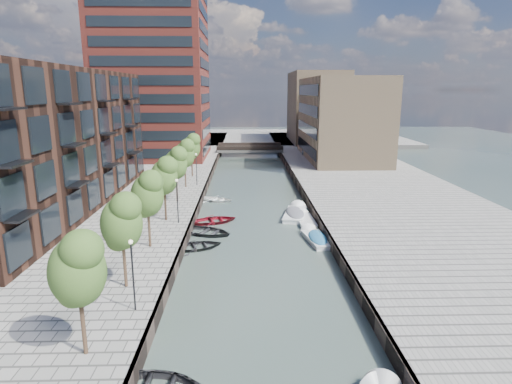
{
  "coord_description": "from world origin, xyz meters",
  "views": [
    {
      "loc": [
        -1.08,
        -13.78,
        12.91
      ],
      "look_at": [
        0.0,
        25.58,
        3.5
      ],
      "focal_mm": 30.0,
      "sensor_mm": 36.0,
      "label": 1
    }
  ],
  "objects_px": {
    "motorboat_2": "(305,220)",
    "sloop_2": "(215,222)",
    "tree_2": "(147,193)",
    "tree_0": "(77,267)",
    "sloop_3": "(216,201)",
    "motorboat_3": "(316,238)",
    "tree_5": "(184,153)",
    "tree_6": "(191,146)",
    "tree_3": "(164,175)",
    "tree_1": "(121,220)",
    "tree_4": "(176,162)",
    "sloop_4": "(207,234)",
    "car": "(306,150)",
    "motorboat_4": "(295,214)",
    "bridge": "(250,149)",
    "sloop_1": "(198,248)"
  },
  "relations": [
    {
      "from": "car",
      "to": "tree_6",
      "type": "bearing_deg",
      "value": -123.6
    },
    {
      "from": "tree_4",
      "to": "motorboat_3",
      "type": "height_order",
      "value": "tree_4"
    },
    {
      "from": "tree_0",
      "to": "sloop_2",
      "type": "distance_m",
      "value": 24.21
    },
    {
      "from": "tree_1",
      "to": "motorboat_4",
      "type": "height_order",
      "value": "tree_1"
    },
    {
      "from": "sloop_3",
      "to": "sloop_4",
      "type": "distance_m",
      "value": 12.06
    },
    {
      "from": "bridge",
      "to": "tree_1",
      "type": "xyz_separation_m",
      "value": [
        -8.5,
        -61.0,
        3.92
      ]
    },
    {
      "from": "sloop_4",
      "to": "motorboat_4",
      "type": "xyz_separation_m",
      "value": [
        8.86,
        5.74,
        0.23
      ]
    },
    {
      "from": "motorboat_3",
      "to": "bridge",
      "type": "bearing_deg",
      "value": 95.89
    },
    {
      "from": "sloop_3",
      "to": "motorboat_2",
      "type": "height_order",
      "value": "motorboat_2"
    },
    {
      "from": "tree_2",
      "to": "sloop_4",
      "type": "height_order",
      "value": "tree_2"
    },
    {
      "from": "tree_5",
      "to": "car",
      "type": "relative_size",
      "value": 1.48
    },
    {
      "from": "tree_2",
      "to": "tree_5",
      "type": "bearing_deg",
      "value": 90.0
    },
    {
      "from": "tree_3",
      "to": "tree_5",
      "type": "relative_size",
      "value": 1.0
    },
    {
      "from": "tree_4",
      "to": "motorboat_2",
      "type": "bearing_deg",
      "value": -18.76
    },
    {
      "from": "tree_0",
      "to": "motorboat_4",
      "type": "height_order",
      "value": "tree_0"
    },
    {
      "from": "motorboat_3",
      "to": "car",
      "type": "height_order",
      "value": "car"
    },
    {
      "from": "tree_0",
      "to": "sloop_4",
      "type": "xyz_separation_m",
      "value": [
        3.9,
        19.61,
        -5.31
      ]
    },
    {
      "from": "tree_3",
      "to": "bridge",
      "type": "bearing_deg",
      "value": 79.75
    },
    {
      "from": "tree_2",
      "to": "car",
      "type": "xyz_separation_m",
      "value": [
        19.18,
        49.05,
        -3.62
      ]
    },
    {
      "from": "tree_5",
      "to": "sloop_1",
      "type": "relative_size",
      "value": 1.42
    },
    {
      "from": "sloop_1",
      "to": "sloop_2",
      "type": "bearing_deg",
      "value": -26.37
    },
    {
      "from": "tree_1",
      "to": "tree_2",
      "type": "distance_m",
      "value": 7.0
    },
    {
      "from": "tree_2",
      "to": "tree_0",
      "type": "bearing_deg",
      "value": -90.0
    },
    {
      "from": "sloop_3",
      "to": "motorboat_3",
      "type": "height_order",
      "value": "motorboat_3"
    },
    {
      "from": "motorboat_4",
      "to": "tree_3",
      "type": "bearing_deg",
      "value": -161.18
    },
    {
      "from": "motorboat_3",
      "to": "sloop_3",
      "type": "bearing_deg",
      "value": 124.73
    },
    {
      "from": "tree_5",
      "to": "tree_6",
      "type": "xyz_separation_m",
      "value": [
        0.0,
        7.0,
        0.0
      ]
    },
    {
      "from": "sloop_1",
      "to": "sloop_2",
      "type": "distance_m",
      "value": 7.25
    },
    {
      "from": "tree_4",
      "to": "sloop_3",
      "type": "xyz_separation_m",
      "value": [
        4.03,
        3.68,
        -5.31
      ]
    },
    {
      "from": "tree_2",
      "to": "tree_4",
      "type": "distance_m",
      "value": 14.0
    },
    {
      "from": "tree_2",
      "to": "tree_3",
      "type": "bearing_deg",
      "value": 90.0
    },
    {
      "from": "motorboat_3",
      "to": "tree_5",
      "type": "bearing_deg",
      "value": 128.41
    },
    {
      "from": "tree_1",
      "to": "tree_4",
      "type": "xyz_separation_m",
      "value": [
        0.0,
        21.0,
        0.0
      ]
    },
    {
      "from": "tree_0",
      "to": "tree_6",
      "type": "distance_m",
      "value": 42.0
    },
    {
      "from": "motorboat_2",
      "to": "sloop_2",
      "type": "bearing_deg",
      "value": -178.66
    },
    {
      "from": "car",
      "to": "sloop_4",
      "type": "bearing_deg",
      "value": -100.63
    },
    {
      "from": "bridge",
      "to": "tree_5",
      "type": "height_order",
      "value": "tree_5"
    },
    {
      "from": "tree_6",
      "to": "car",
      "type": "relative_size",
      "value": 1.48
    },
    {
      "from": "car",
      "to": "bridge",
      "type": "bearing_deg",
      "value": 163.87
    },
    {
      "from": "motorboat_3",
      "to": "tree_3",
      "type": "bearing_deg",
      "value": 166.63
    },
    {
      "from": "motorboat_2",
      "to": "car",
      "type": "bearing_deg",
      "value": 81.85
    },
    {
      "from": "tree_3",
      "to": "motorboat_4",
      "type": "height_order",
      "value": "tree_3"
    },
    {
      "from": "motorboat_3",
      "to": "sloop_4",
      "type": "bearing_deg",
      "value": 169.2
    },
    {
      "from": "tree_2",
      "to": "motorboat_4",
      "type": "relative_size",
      "value": 0.99
    },
    {
      "from": "sloop_4",
      "to": "motorboat_3",
      "type": "relative_size",
      "value": 0.96
    },
    {
      "from": "sloop_4",
      "to": "tree_0",
      "type": "bearing_deg",
      "value": -167.49
    },
    {
      "from": "tree_3",
      "to": "motorboat_3",
      "type": "bearing_deg",
      "value": -13.37
    },
    {
      "from": "bridge",
      "to": "sloop_1",
      "type": "height_order",
      "value": "bridge"
    },
    {
      "from": "tree_2",
      "to": "sloop_1",
      "type": "xyz_separation_m",
      "value": [
        3.46,
        2.02,
        -5.31
      ]
    },
    {
      "from": "bridge",
      "to": "tree_6",
      "type": "height_order",
      "value": "tree_6"
    }
  ]
}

